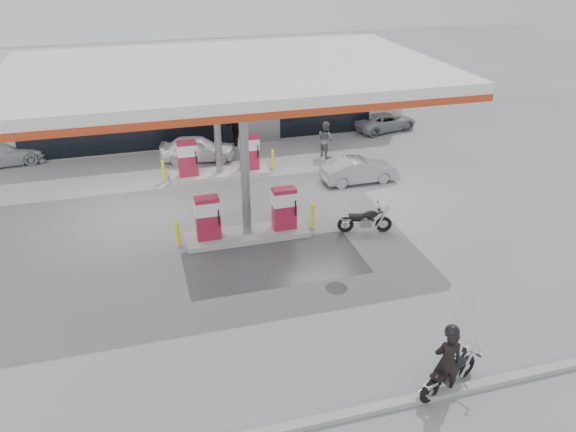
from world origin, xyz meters
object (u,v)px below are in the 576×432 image
Objects in this scene: main_motorcycle at (450,373)px; sedan_white at (197,148)px; pump_island_far at (219,161)px; parked_motorcycle at (366,221)px; parked_car_right at (385,121)px; biker_main at (447,361)px; hatchback_silver at (359,170)px; biker_walking at (237,128)px; pump_island_near at (247,220)px; attendant at (325,139)px.

sedan_white is (-3.85, 16.98, 0.14)m from main_motorcycle.
parked_motorcycle is (4.30, -6.81, -0.25)m from pump_island_far.
pump_island_far reaches higher than parked_car_right.
pump_island_far is 15.15m from biker_main.
biker_walking is (-4.26, 6.20, 0.38)m from hatchback_silver.
main_motorcycle is (3.14, -8.78, -0.25)m from pump_island_near.
main_motorcycle is 1.03× the size of biker_walking.
biker_walking is (2.29, 1.60, 0.33)m from sedan_white.
biker_walking reaches higher than biker_main.
pump_island_far is 1.53× the size of hatchback_silver.
main_motorcycle is at bearing 150.99° from attendant.
biker_main is at bearing 146.16° from parked_car_right.
parked_motorcycle is at bearing -88.21° from biker_main.
biker_main reaches higher than pump_island_near.
parked_motorcycle is at bearing -57.70° from pump_island_far.
hatchback_silver reaches higher than parked_car_right.
main_motorcycle is (3.14, -14.78, -0.25)m from pump_island_far.
biker_walking is (-1.38, 18.66, 0.00)m from biker_main.
biker_main is at bearing 166.50° from hatchback_silver.
attendant is at bearing 10.55° from pump_island_far.
biker_walking reaches higher than attendant.
pump_island_near is at bearing -164.52° from sedan_white.
biker_walking is at bearing 72.55° from main_motorcycle.
pump_island_far is at bearing -112.83° from biker_walking.
main_motorcycle is 18.65m from biker_walking.
main_motorcycle is 0.52× the size of parked_car_right.
attendant is at bearing 52.19° from pump_island_near.
pump_island_far is at bearing 79.83° from attendant.
parked_motorcycle is 10.96m from biker_walking.
parked_car_right is (4.56, 2.99, -0.38)m from attendant.
sedan_white is at bearing 94.95° from pump_island_near.
sedan_white is at bearing 86.16° from parked_car_right.
sedan_white is 1.90× the size of biker_walking.
biker_walking is at bearing 77.98° from parked_car_right.
biker_main is (-0.18, -0.08, 0.47)m from main_motorcycle.
attendant reaches higher than pump_island_far.
parked_car_right is at bearing -33.53° from hatchback_silver.
main_motorcycle is at bearing -83.65° from parked_motorcycle.
pump_island_far is 6.31m from hatchback_silver.
pump_island_near is 1.53× the size of hatchback_silver.
parked_car_right is (4.16, 6.40, -0.04)m from hatchback_silver.
biker_main is 12.79m from hatchback_silver.
hatchback_silver is at bearing 165.90° from attendant.
sedan_white is 6.27m from attendant.
attendant is at bearing 109.86° from parked_car_right.
main_motorcycle and parked_motorcycle have the same top height.
pump_island_far is 4.12m from biker_walking.
pump_island_near is 6.00m from pump_island_far.
attendant is 3.45m from hatchback_silver.
pump_island_near is at bearing 121.62° from parked_car_right.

